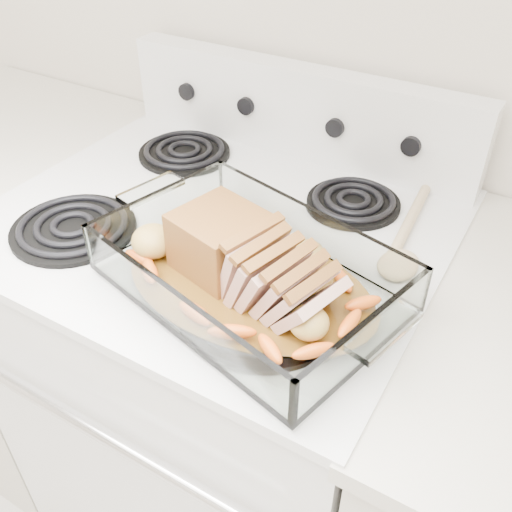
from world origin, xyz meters
The scene contains 6 objects.
electric_range centered at (0.00, 1.66, 0.48)m, with size 0.78×0.70×1.12m.
counter_left centered at (-0.67, 1.66, 0.47)m, with size 0.58×0.68×0.93m.
baking_dish centered at (0.15, 1.51, 0.96)m, with size 0.42×0.28×0.08m.
pork_roast centered at (0.14, 1.51, 1.00)m, with size 0.27×0.12×0.09m.
roast_vegetables centered at (0.15, 1.55, 0.97)m, with size 0.37×0.20×0.04m.
wooden_spoon centered at (0.31, 1.74, 0.95)m, with size 0.07×0.28×0.02m.
Camera 1 is at (0.49, 0.97, 1.50)m, focal length 40.00 mm.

